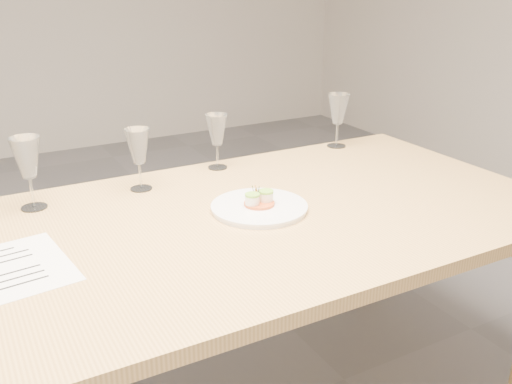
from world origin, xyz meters
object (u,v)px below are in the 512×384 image
recipe_sheet (14,268)px  wine_glass_2 (217,131)px  wine_glass_0 (27,159)px  wine_glass_1 (138,147)px  dinner_plate (259,206)px  dining_table (162,255)px  wine_glass_3 (338,110)px

recipe_sheet → wine_glass_2: wine_glass_2 is taller
wine_glass_0 → wine_glass_1: (0.33, -0.00, -0.01)m
dinner_plate → wine_glass_1: wine_glass_1 is taller
wine_glass_1 → dinner_plate: bearing=-53.1°
dining_table → dinner_plate: 0.32m
wine_glass_1 → wine_glass_2: wine_glass_1 is taller
recipe_sheet → dinner_plate: bearing=-4.4°
recipe_sheet → wine_glass_2: 0.88m
recipe_sheet → wine_glass_3: 1.37m
wine_glass_2 → wine_glass_3: (0.54, 0.02, 0.01)m
wine_glass_0 → wine_glass_3: wine_glass_0 is taller
wine_glass_1 → recipe_sheet: bearing=-139.9°
wine_glass_2 → wine_glass_3: 0.54m
wine_glass_2 → wine_glass_3: wine_glass_3 is taller
wine_glass_0 → wine_glass_3: (1.18, 0.09, -0.00)m
dining_table → wine_glass_0: bearing=127.7°
recipe_sheet → wine_glass_1: (0.43, 0.37, 0.14)m
dining_table → wine_glass_0: size_ratio=10.99×
recipe_sheet → wine_glass_1: 0.59m
recipe_sheet → wine_glass_0: 0.41m
dinner_plate → wine_glass_3: (0.59, 0.43, 0.14)m
dinner_plate → wine_glass_2: 0.43m
recipe_sheet → wine_glass_0: bearing=67.3°
dinner_plate → recipe_sheet: 0.69m
dining_table → wine_glass_1: bearing=80.2°
dinner_plate → wine_glass_1: (-0.25, 0.34, 0.13)m
wine_glass_1 → wine_glass_3: size_ratio=0.94×
dinner_plate → wine_glass_0: (-0.58, 0.34, 0.14)m
dinner_plate → wine_glass_3: 0.74m
dinner_plate → dining_table: bearing=-177.6°
recipe_sheet → dining_table: bearing=-4.3°
wine_glass_3 → wine_glass_1: bearing=-173.9°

